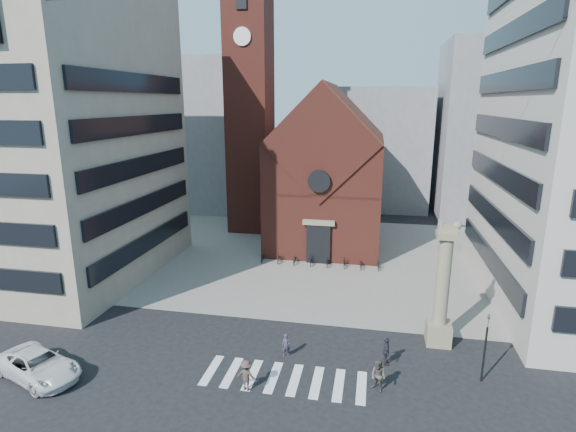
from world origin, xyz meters
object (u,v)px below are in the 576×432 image
Objects in this scene: white_car at (38,365)px; pedestrian_2 at (386,351)px; scooter_0 at (263,257)px; traffic_light at (485,346)px; pedestrian_1 at (378,376)px; pedestrian_0 at (286,345)px; lion_column at (442,296)px.

pedestrian_2 reaches higher than white_car.
pedestrian_2 is 20.46m from scooter_0.
traffic_light is 2.65× the size of scooter_0.
scooter_0 is at bearing 157.65° from pedestrian_1.
white_car is at bearing 94.20° from pedestrian_2.
pedestrian_1 reaches higher than white_car.
scooter_0 is (-17.62, 17.17, -1.81)m from traffic_light.
scooter_0 is (-12.11, 16.49, -0.43)m from pedestrian_2.
scooter_0 is (-11.63, 19.29, -0.48)m from pedestrian_1.
white_car is 21.00m from pedestrian_2.
pedestrian_0 is 0.81× the size of pedestrian_1.
pedestrian_1 is at bearing -160.57° from traffic_light.
traffic_light is at bearing -48.62° from scooter_0.
lion_column is 4.79× the size of pedestrian_2.
pedestrian_2 is at bearing -55.39° from white_car.
pedestrian_0 is at bearing 177.99° from traffic_light.
pedestrian_0 is 17.74m from scooter_0.
lion_column reaches higher than pedestrian_0.
scooter_0 is (-5.82, 16.76, -0.29)m from pedestrian_0.
pedestrian_1 is at bearing -62.81° from white_car.
traffic_light is 2.25× the size of pedestrian_1.
traffic_light is 6.49m from pedestrian_1.
pedestrian_2 is (-5.51, 0.68, -1.38)m from traffic_light.
pedestrian_0 is at bearing -159.93° from lion_column.
pedestrian_0 is (-9.82, -3.59, -2.69)m from lion_column.
pedestrian_0 is 6.30m from pedestrian_2.
white_car is 23.34m from scooter_0.
traffic_light reaches higher than white_car.
pedestrian_0 reaches higher than scooter_0.
pedestrian_1 is at bearing -40.37° from pedestrian_0.
lion_column reaches higher than pedestrian_2.
pedestrian_1 reaches higher than pedestrian_2.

